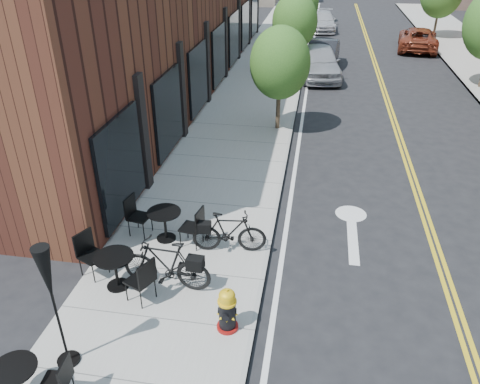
# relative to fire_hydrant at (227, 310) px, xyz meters

# --- Properties ---
(ground) EXTENTS (120.00, 120.00, 0.00)m
(ground) POSITION_rel_fire_hydrant_xyz_m (0.53, 1.52, -0.57)
(ground) COLOR black
(ground) RESTS_ON ground
(sidewalk_near) EXTENTS (4.00, 70.00, 0.12)m
(sidewalk_near) POSITION_rel_fire_hydrant_xyz_m (-1.47, 11.52, -0.51)
(sidewalk_near) COLOR #9E9B93
(sidewalk_near) RESTS_ON ground
(building_near) EXTENTS (5.00, 28.00, 7.00)m
(building_near) POSITION_rel_fire_hydrant_xyz_m (-5.97, 15.52, 2.93)
(building_near) COLOR #3F1C14
(building_near) RESTS_ON ground
(tree_near_a) EXTENTS (2.20, 2.20, 3.81)m
(tree_near_a) POSITION_rel_fire_hydrant_xyz_m (-0.07, 10.52, 2.03)
(tree_near_a) COLOR #382B1E
(tree_near_a) RESTS_ON sidewalk_near
(tree_near_b) EXTENTS (2.30, 2.30, 3.98)m
(tree_near_b) POSITION_rel_fire_hydrant_xyz_m (-0.07, 18.52, 2.14)
(tree_near_b) COLOR #382B1E
(tree_near_b) RESTS_ON sidewalk_near
(tree_near_c) EXTENTS (2.10, 2.10, 3.67)m
(tree_near_c) POSITION_rel_fire_hydrant_xyz_m (-0.07, 26.52, 1.95)
(tree_near_c) COLOR #382B1E
(tree_near_c) RESTS_ON sidewalk_near
(fire_hydrant) EXTENTS (0.46, 0.46, 0.96)m
(fire_hydrant) POSITION_rel_fire_hydrant_xyz_m (0.00, 0.00, 0.00)
(fire_hydrant) COLOR maroon
(fire_hydrant) RESTS_ON sidewalk_near
(bicycle_left) EXTENTS (1.98, 0.66, 1.17)m
(bicycle_left) POSITION_rel_fire_hydrant_xyz_m (-1.49, 0.98, 0.13)
(bicycle_left) COLOR black
(bicycle_left) RESTS_ON sidewalk_near
(bicycle_right) EXTENTS (1.80, 0.71, 1.05)m
(bicycle_right) POSITION_rel_fire_hydrant_xyz_m (-0.42, 2.45, 0.07)
(bicycle_right) COLOR black
(bicycle_right) RESTS_ON sidewalk_near
(bistro_set_a) EXTENTS (1.74, 0.80, 0.93)m
(bistro_set_a) POSITION_rel_fire_hydrant_xyz_m (-3.03, -2.09, 0.01)
(bistro_set_a) COLOR black
(bistro_set_a) RESTS_ON sidewalk_near
(bistro_set_b) EXTENTS (1.94, 1.25, 1.04)m
(bistro_set_b) POSITION_rel_fire_hydrant_xyz_m (-2.56, 0.80, 0.07)
(bistro_set_b) COLOR black
(bistro_set_b) RESTS_ON sidewalk_near
(bistro_set_c) EXTENTS (1.95, 0.95, 1.03)m
(bistro_set_c) POSITION_rel_fire_hydrant_xyz_m (-2.07, 2.67, 0.06)
(bistro_set_c) COLOR black
(bistro_set_c) RESTS_ON sidewalk_near
(patio_umbrella) EXTENTS (0.40, 0.40, 2.49)m
(patio_umbrella) POSITION_rel_fire_hydrant_xyz_m (-2.65, -1.25, 1.33)
(patio_umbrella) COLOR black
(patio_umbrella) RESTS_ON sidewalk_near
(parked_car_a) EXTENTS (2.59, 5.04, 1.64)m
(parked_car_a) POSITION_rel_fire_hydrant_xyz_m (1.33, 18.25, 0.25)
(parked_car_a) COLOR #95969C
(parked_car_a) RESTS_ON ground
(parked_car_b) EXTENTS (1.99, 4.56, 1.46)m
(parked_car_b) POSITION_rel_fire_hydrant_xyz_m (1.46, 20.15, 0.15)
(parked_car_b) COLOR black
(parked_car_b) RESTS_ON ground
(parked_car_c) EXTENTS (2.05, 4.71, 1.35)m
(parked_car_c) POSITION_rel_fire_hydrant_xyz_m (1.33, 31.31, 0.10)
(parked_car_c) COLOR #B0B0B5
(parked_car_c) RESTS_ON ground
(parked_car_far) EXTENTS (2.94, 5.24, 1.39)m
(parked_car_far) POSITION_rel_fire_hydrant_xyz_m (7.43, 25.80, 0.12)
(parked_car_far) COLOR maroon
(parked_car_far) RESTS_ON ground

